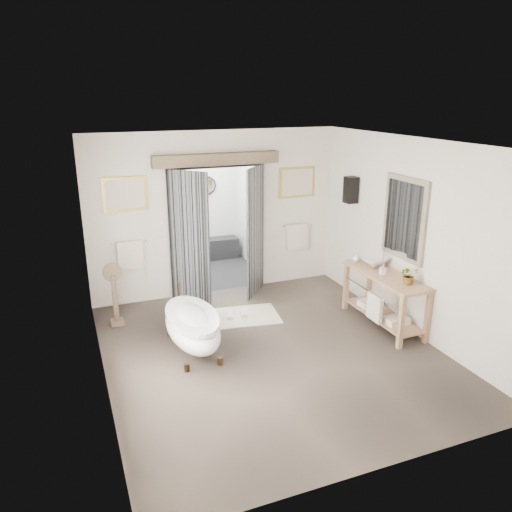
{
  "coord_description": "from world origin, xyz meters",
  "views": [
    {
      "loc": [
        -2.5,
        -5.75,
        3.49
      ],
      "look_at": [
        0.0,
        0.6,
        1.25
      ],
      "focal_mm": 35.0,
      "sensor_mm": 36.0,
      "label": 1
    }
  ],
  "objects_px": {
    "clawfoot_tub": "(192,326)",
    "rug": "(242,316)",
    "vanity": "(383,295)",
    "basin": "(374,261)"
  },
  "relations": [
    {
      "from": "clawfoot_tub",
      "to": "rug",
      "type": "relative_size",
      "value": 1.29
    },
    {
      "from": "rug",
      "to": "basin",
      "type": "relative_size",
      "value": 2.66
    },
    {
      "from": "vanity",
      "to": "rug",
      "type": "height_order",
      "value": "vanity"
    },
    {
      "from": "clawfoot_tub",
      "to": "basin",
      "type": "bearing_deg",
      "value": 1.36
    },
    {
      "from": "clawfoot_tub",
      "to": "vanity",
      "type": "xyz_separation_m",
      "value": [
        2.96,
        -0.33,
        0.14
      ]
    },
    {
      "from": "clawfoot_tub",
      "to": "vanity",
      "type": "relative_size",
      "value": 0.97
    },
    {
      "from": "rug",
      "to": "basin",
      "type": "height_order",
      "value": "basin"
    },
    {
      "from": "clawfoot_tub",
      "to": "rug",
      "type": "height_order",
      "value": "clawfoot_tub"
    },
    {
      "from": "clawfoot_tub",
      "to": "rug",
      "type": "xyz_separation_m",
      "value": [
        1.02,
        0.77,
        -0.36
      ]
    },
    {
      "from": "rug",
      "to": "clawfoot_tub",
      "type": "bearing_deg",
      "value": -142.81
    }
  ]
}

